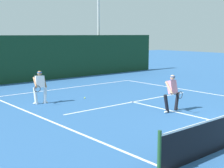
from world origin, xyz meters
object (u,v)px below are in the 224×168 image
player_far (40,86)px  tennis_ball (85,98)px  light_pole (98,18)px  player_near (172,92)px

player_far → tennis_ball: bearing=-175.4°
player_far → light_pole: size_ratio=0.21×
player_near → player_far: (-3.52, 4.94, -0.01)m
player_near → tennis_ball: bearing=-79.8°
player_near → player_far: player_near is taller
light_pole → tennis_ball: bearing=-131.4°
player_far → light_pole: (9.57, 7.92, 3.70)m
player_far → tennis_ball: 2.46m
tennis_ball → light_pole: 11.89m
player_near → tennis_ball: 4.84m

